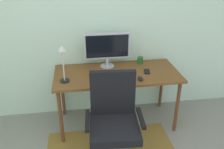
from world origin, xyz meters
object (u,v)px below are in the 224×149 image
Objects in this scene: desk at (117,78)px; computer_mouse at (140,78)px; keyboard at (112,80)px; coffee_cup at (140,60)px; monitor at (107,47)px; office_chair at (114,131)px; desk_lamp at (63,58)px; cell_phone at (147,71)px.

computer_mouse is (0.24, -0.23, 0.09)m from desk.
computer_mouse is (0.33, -0.02, 0.01)m from keyboard.
coffee_cup is at bearing 44.94° from keyboard.
monitor reaches higher than office_chair.
monitor is 5.56× the size of computer_mouse.
monitor is 0.65m from desk_lamp.
keyboard is 0.60m from office_chair.
desk is at bearing 135.59° from computer_mouse.
coffee_cup is 1.09m from desk_lamp.
keyboard is at bearing -113.93° from desk.
computer_mouse is at bearing -4.19° from keyboard.
keyboard is 4.13× the size of computer_mouse.
desk is 10.98× the size of cell_phone.
computer_mouse is at bearing -53.39° from monitor.
desk is 0.44m from coffee_cup.
coffee_cup reaches higher than desk.
cell_phone is (0.47, -0.24, -0.26)m from monitor.
office_chair is (-0.15, -0.71, -0.25)m from desk.
desk_lamp is at bearing -159.03° from coffee_cup.
desk is 3.58× the size of desk_lamp.
keyboard reaches higher than cell_phone.
desk_lamp is 0.42× the size of office_chair.
desk is 3.58× the size of keyboard.
coffee_cup is at bearing 104.39° from cell_phone.
monitor is 0.50m from coffee_cup.
desk is 15.87× the size of coffee_cup.
monitor reaches higher than desk.
desk is 0.40m from monitor.
keyboard is 0.33m from computer_mouse.
desk is 14.79× the size of computer_mouse.
desk is at bearing 82.33° from office_chair.
keyboard is 0.50m from cell_phone.
coffee_cup is at bearing 20.97° from desk_lamp.
desk_lamp reaches higher than office_chair.
coffee_cup reaches higher than computer_mouse.
keyboard is 0.42× the size of office_chair.
computer_mouse reaches higher than cell_phone.
coffee_cup is 0.27m from cell_phone.
computer_mouse is at bearing -6.01° from desk_lamp.
cell_phone is at bearing -27.61° from monitor.
office_chair reaches higher than coffee_cup.
monitor is at bearing -176.71° from coffee_cup.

